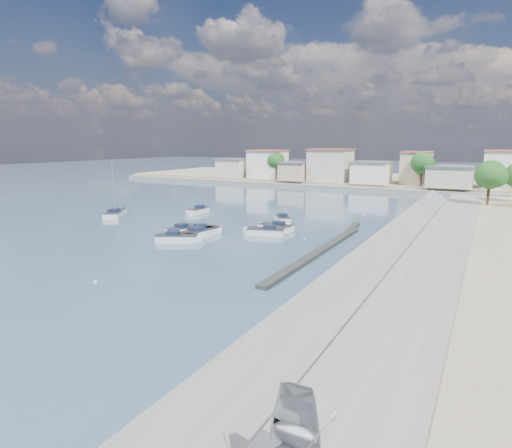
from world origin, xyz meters
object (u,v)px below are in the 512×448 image
at_px(motorboat_f, 282,219).
at_px(motorboat_h, 179,238).
at_px(motorboat_d, 264,232).
at_px(sailboat, 116,213).
at_px(motorboat_a, 200,233).
at_px(motorboat_b, 205,230).
at_px(motorboat_c, 274,228).
at_px(motorboat_e, 186,230).
at_px(motorboat_g, 198,211).

xyz_separation_m(motorboat_f, motorboat_h, (-5.04, -17.45, 0.00)).
bearing_deg(motorboat_d, sailboat, 177.20).
relative_size(motorboat_a, motorboat_f, 1.42).
relative_size(motorboat_d, sailboat, 0.60).
bearing_deg(motorboat_h, motorboat_b, 89.91).
relative_size(motorboat_c, motorboat_e, 0.98).
distance_m(motorboat_g, sailboat, 12.86).
height_order(motorboat_a, motorboat_h, same).
bearing_deg(motorboat_g, motorboat_a, -52.45).
height_order(motorboat_c, motorboat_h, same).
xyz_separation_m(motorboat_a, motorboat_g, (-10.44, 13.59, 0.00)).
bearing_deg(motorboat_f, motorboat_b, -112.34).
height_order(motorboat_f, motorboat_h, same).
bearing_deg(motorboat_a, motorboat_f, 71.26).
bearing_deg(sailboat, motorboat_g, 38.00).
distance_m(motorboat_e, sailboat, 18.42).
height_order(motorboat_b, motorboat_e, same).
xyz_separation_m(motorboat_c, motorboat_d, (0.03, -3.06, -0.00)).
xyz_separation_m(motorboat_e, motorboat_f, (7.51, 13.08, -0.00)).
xyz_separation_m(motorboat_c, sailboat, (-27.12, -1.74, 0.03)).
bearing_deg(motorboat_g, motorboat_b, -49.98).
distance_m(motorboat_c, motorboat_d, 3.06).
distance_m(motorboat_a, motorboat_e, 2.92).
relative_size(motorboat_h, sailboat, 0.58).
bearing_deg(motorboat_b, motorboat_a, -77.43).
xyz_separation_m(motorboat_d, motorboat_h, (-6.94, -8.00, 0.00)).
bearing_deg(motorboat_h, sailboat, 155.24).
xyz_separation_m(motorboat_a, sailboat, (-20.57, 5.67, 0.03)).
bearing_deg(motorboat_a, motorboat_c, 48.52).
bearing_deg(motorboat_d, motorboat_b, -158.12).
distance_m(motorboat_c, sailboat, 27.18).
relative_size(motorboat_e, motorboat_h, 1.02).
relative_size(motorboat_b, motorboat_h, 0.91).
relative_size(motorboat_a, sailboat, 0.66).
xyz_separation_m(motorboat_b, motorboat_g, (-10.10, 12.02, 0.00)).
height_order(motorboat_d, sailboat, sailboat).
bearing_deg(motorboat_f, motorboat_g, -179.21).
distance_m(motorboat_b, motorboat_f, 13.23).
xyz_separation_m(motorboat_c, motorboat_h, (-6.90, -11.06, -0.00)).
height_order(motorboat_e, sailboat, sailboat).
distance_m(motorboat_e, motorboat_f, 15.08).
relative_size(motorboat_a, motorboat_d, 1.11).
distance_m(motorboat_f, sailboat, 26.53).
bearing_deg(motorboat_e, motorboat_b, 18.89).
xyz_separation_m(motorboat_b, motorboat_h, (-0.01, -5.22, 0.00)).
bearing_deg(sailboat, motorboat_c, 3.66).
bearing_deg(motorboat_c, motorboat_e, -144.48).
bearing_deg(motorboat_e, motorboat_d, 21.10).
relative_size(motorboat_a, motorboat_e, 1.13).
relative_size(motorboat_b, sailboat, 0.52).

